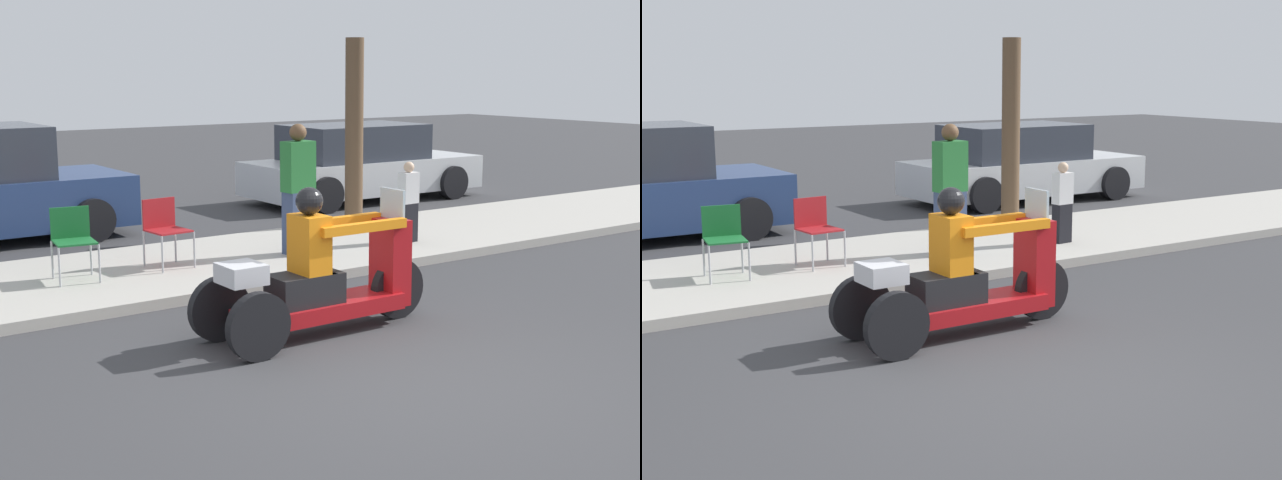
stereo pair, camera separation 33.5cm
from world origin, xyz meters
The scene contains 9 objects.
ground_plane centered at (0.00, 0.00, 0.00)m, with size 60.00×60.00×0.00m, color #38383A.
sidewalk_strip centered at (0.00, 4.60, 0.06)m, with size 28.00×2.80×0.12m.
motorcycle_trike centered at (0.20, 1.55, 0.50)m, with size 2.46×0.80×1.42m.
spectator_with_child centered at (3.46, 4.09, 0.66)m, with size 0.28×0.18×1.11m.
spectator_mid_group centered at (1.76, 4.28, 0.93)m, with size 0.42×0.27×1.68m.
folding_chair_set_back centered at (0.03, 4.62, 0.62)m, with size 0.50×0.50×0.82m.
folding_chair_curbside centered at (-1.12, 4.59, 0.62)m, with size 0.53×0.53×0.82m.
parked_car_lot_center centered at (5.80, 8.22, 0.69)m, with size 4.61×1.99×1.45m.
tree_trunk centered at (3.76, 5.73, 1.53)m, with size 0.28×0.28×2.82m.
Camera 2 is at (-4.24, -5.35, 2.51)m, focal length 50.00 mm.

